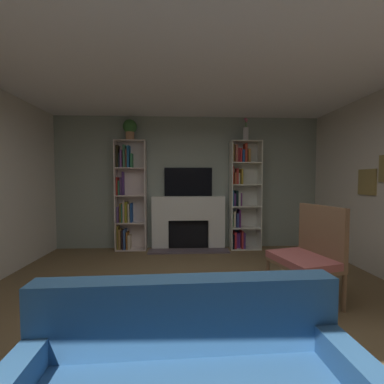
% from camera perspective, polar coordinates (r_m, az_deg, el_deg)
% --- Properties ---
extents(ground_plane, '(6.78, 6.78, 0.00)m').
position_cam_1_polar(ground_plane, '(2.76, 1.22, -28.11)').
color(ground_plane, brown).
extents(wall_back_accent, '(5.54, 0.06, 2.71)m').
position_cam_1_polar(wall_back_accent, '(5.22, -0.87, 2.12)').
color(wall_back_accent, gray).
rests_on(wall_back_accent, ground_plane).
extents(ceiling, '(5.54, 5.77, 0.06)m').
position_cam_1_polar(ceiling, '(2.71, 1.29, 32.00)').
color(ceiling, white).
rests_on(ceiling, wall_back_accent).
extents(fireplace, '(1.59, 0.49, 1.08)m').
position_cam_1_polar(fireplace, '(5.16, -0.82, -6.75)').
color(fireplace, silver).
rests_on(fireplace, ground_plane).
extents(tv, '(0.98, 0.06, 0.59)m').
position_cam_1_polar(tv, '(5.16, -0.85, 2.31)').
color(tv, black).
rests_on(tv, fireplace).
extents(bookshelf_left, '(0.61, 0.26, 2.20)m').
position_cam_1_polar(bookshelf_left, '(5.21, -14.44, -1.21)').
color(bookshelf_left, silver).
rests_on(bookshelf_left, ground_plane).
extents(bookshelf_right, '(0.61, 0.32, 2.20)m').
position_cam_1_polar(bookshelf_right, '(5.23, 11.19, -0.70)').
color(bookshelf_right, silver).
rests_on(bookshelf_right, ground_plane).
extents(potted_plant, '(0.27, 0.27, 0.41)m').
position_cam_1_polar(potted_plant, '(5.24, -13.99, 13.96)').
color(potted_plant, '#A87452').
rests_on(potted_plant, bookshelf_left).
extents(vase_with_flowers, '(0.11, 0.11, 0.46)m').
position_cam_1_polar(vase_with_flowers, '(5.29, 12.17, 13.10)').
color(vase_with_flowers, silver).
rests_on(vase_with_flowers, bookshelf_right).
extents(armchair, '(0.71, 0.80, 1.12)m').
position_cam_1_polar(armchair, '(3.30, 25.30, -12.30)').
color(armchair, brown).
rests_on(armchair, ground_plane).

